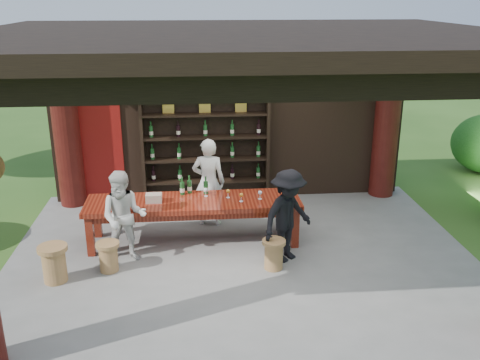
{
  "coord_description": "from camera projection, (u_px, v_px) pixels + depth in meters",
  "views": [
    {
      "loc": [
        -0.7,
        -7.66,
        3.97
      ],
      "look_at": [
        0.0,
        0.4,
        1.15
      ],
      "focal_mm": 40.0,
      "sensor_mm": 36.0,
      "label": 1
    }
  ],
  "objects": [
    {
      "name": "ground",
      "position": [
        242.0,
        256.0,
        8.57
      ],
      "size": [
        90.0,
        90.0,
        0.0
      ],
      "primitive_type": "plane",
      "color": "#2D5119",
      "rests_on": "ground"
    },
    {
      "name": "pavilion",
      "position": [
        239.0,
        120.0,
        8.27
      ],
      "size": [
        7.5,
        6.0,
        3.6
      ],
      "color": "slate",
      "rests_on": "ground"
    },
    {
      "name": "wine_shelf",
      "position": [
        206.0,
        149.0,
        10.47
      ],
      "size": [
        2.49,
        0.38,
        2.19
      ],
      "color": "black",
      "rests_on": "ground"
    },
    {
      "name": "tasting_table",
      "position": [
        194.0,
        207.0,
        8.86
      ],
      "size": [
        3.54,
        0.93,
        0.75
      ],
      "rotation": [
        0.0,
        0.0,
        0.01
      ],
      "color": "#58160C",
      "rests_on": "ground"
    },
    {
      "name": "stool_near_left",
      "position": [
        108.0,
        256.0,
        8.03
      ],
      "size": [
        0.35,
        0.35,
        0.46
      ],
      "rotation": [
        0.0,
        0.0,
        0.19
      ],
      "color": "olive",
      "rests_on": "ground"
    },
    {
      "name": "stool_near_right",
      "position": [
        274.0,
        253.0,
        8.1
      ],
      "size": [
        0.36,
        0.36,
        0.47
      ],
      "rotation": [
        0.0,
        0.0,
        0.03
      ],
      "color": "olive",
      "rests_on": "ground"
    },
    {
      "name": "stool_far_left",
      "position": [
        54.0,
        263.0,
        7.72
      ],
      "size": [
        0.43,
        0.43,
        0.56
      ],
      "rotation": [
        0.0,
        0.0,
        -0.19
      ],
      "color": "olive",
      "rests_on": "ground"
    },
    {
      "name": "host",
      "position": [
        209.0,
        182.0,
        9.51
      ],
      "size": [
        0.63,
        0.46,
        1.6
      ],
      "primitive_type": "imported",
      "rotation": [
        0.0,
        0.0,
        3.01
      ],
      "color": "silver",
      "rests_on": "ground"
    },
    {
      "name": "guest_woman",
      "position": [
        124.0,
        217.0,
        8.21
      ],
      "size": [
        0.73,
        0.58,
        1.46
      ],
      "primitive_type": "imported",
      "rotation": [
        0.0,
        0.0,
        -0.03
      ],
      "color": "beige",
      "rests_on": "ground"
    },
    {
      "name": "guest_man",
      "position": [
        288.0,
        216.0,
        8.23
      ],
      "size": [
        1.1,
        1.01,
        1.48
      ],
      "primitive_type": "imported",
      "rotation": [
        0.0,
        0.0,
        0.64
      ],
      "color": "black",
      "rests_on": "ground"
    },
    {
      "name": "table_bottles",
      "position": [
        192.0,
        185.0,
        9.06
      ],
      "size": [
        0.48,
        0.15,
        0.31
      ],
      "color": "#194C1E",
      "rests_on": "tasting_table"
    },
    {
      "name": "table_glasses",
      "position": [
        234.0,
        194.0,
        8.87
      ],
      "size": [
        0.96,
        0.36,
        0.15
      ],
      "color": "silver",
      "rests_on": "tasting_table"
    },
    {
      "name": "napkin_basket",
      "position": [
        154.0,
        198.0,
        8.72
      ],
      "size": [
        0.26,
        0.18,
        0.14
      ],
      "primitive_type": "cube",
      "rotation": [
        0.0,
        0.0,
        0.01
      ],
      "color": "#BF6672",
      "rests_on": "tasting_table"
    },
    {
      "name": "shrubs",
      "position": [
        376.0,
        206.0,
        9.07
      ],
      "size": [
        14.27,
        9.11,
        1.36
      ],
      "color": "#194C14",
      "rests_on": "ground"
    },
    {
      "name": "trees",
      "position": [
        420.0,
        31.0,
        9.19
      ],
      "size": [
        19.55,
        9.87,
        4.8
      ],
      "color": "#3F2819",
      "rests_on": "ground"
    }
  ]
}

